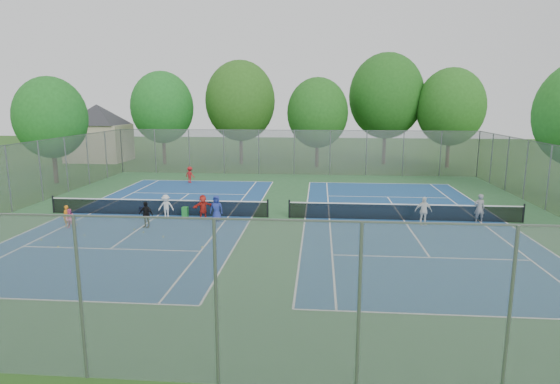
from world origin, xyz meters
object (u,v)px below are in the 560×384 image
(net_right, at_px, (404,212))
(instructor, at_px, (479,208))
(ball_hopper, at_px, (185,212))
(net_left, at_px, (158,208))
(ball_crate, at_px, (143,209))

(net_right, relative_size, instructor, 8.11)
(ball_hopper, xyz_separation_m, instructor, (16.29, 0.35, 0.48))
(net_left, relative_size, ball_hopper, 20.66)
(net_left, relative_size, ball_crate, 36.67)
(net_left, xyz_separation_m, instructor, (18.00, -0.09, 0.34))
(ball_crate, bearing_deg, instructor, -3.11)
(ball_crate, relative_size, instructor, 0.22)
(net_right, bearing_deg, net_left, 180.00)
(net_left, relative_size, instructor, 8.11)
(ball_crate, distance_m, ball_hopper, 3.31)
(ball_crate, xyz_separation_m, instructor, (19.29, -1.05, 0.64))
(net_left, height_order, net_right, same)
(net_right, height_order, ball_hopper, net_right)
(net_left, height_order, ball_hopper, net_left)
(net_left, bearing_deg, instructor, -0.29)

